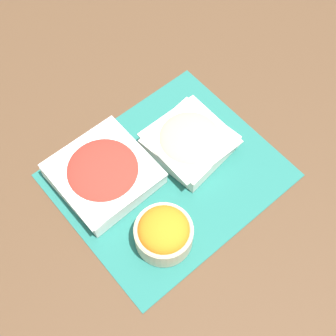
# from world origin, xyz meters

# --- Properties ---
(ground_plane) EXTENTS (3.00, 3.00, 0.00)m
(ground_plane) POSITION_xyz_m (0.00, 0.00, 0.00)
(ground_plane) COLOR #513823
(placemat) EXTENTS (0.45, 0.38, 0.00)m
(placemat) POSITION_xyz_m (0.00, 0.00, 0.00)
(placemat) COLOR #236B60
(placemat) RESTS_ON ground_plane
(tomato_bowl) EXTENTS (0.19, 0.19, 0.06)m
(tomato_bowl) POSITION_xyz_m (0.11, -0.08, 0.03)
(tomato_bowl) COLOR white
(tomato_bowl) RESTS_ON placemat
(cucumber_bowl) EXTENTS (0.18, 0.18, 0.05)m
(cucumber_bowl) POSITION_xyz_m (-0.08, -0.02, 0.03)
(cucumber_bowl) COLOR silver
(cucumber_bowl) RESTS_ON placemat
(carrot_bowl) EXTENTS (0.12, 0.12, 0.08)m
(carrot_bowl) POSITION_xyz_m (0.10, 0.11, 0.04)
(carrot_bowl) COLOR beige
(carrot_bowl) RESTS_ON placemat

